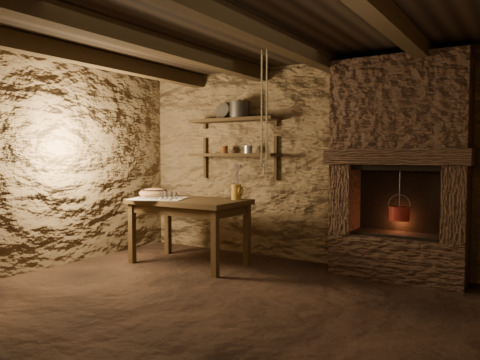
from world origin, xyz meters
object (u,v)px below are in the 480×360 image
Objects in this scene: work_table at (189,229)px; stoneware_jug at (237,185)px; red_pot at (399,212)px; iron_stockpot at (240,111)px; wooden_bowl at (154,193)px.

work_table is 3.29× the size of stoneware_jug.
red_pot is (1.75, 0.40, -0.25)m from stoneware_jug.
work_table is at bearing -164.73° from red_pot.
iron_stockpot is (0.24, 0.74, 1.45)m from work_table.
work_table is 3.66× the size of wooden_bowl.
wooden_bowl is 1.47× the size of iron_stockpot.
work_table is at bearing -1.18° from wooden_bowl.
wooden_bowl is 1.50m from iron_stockpot.
red_pot is (2.84, 0.61, -0.12)m from wooden_bowl.
work_table is 1.64m from iron_stockpot.
stoneware_jug is 1.12m from wooden_bowl.
stoneware_jug is 1.09m from iron_stockpot.
stoneware_jug is (0.53, 0.22, 0.54)m from work_table.
wooden_bowl is at bearing -168.92° from stoneware_jug.
wooden_bowl is (-1.09, -0.21, -0.13)m from stoneware_jug.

